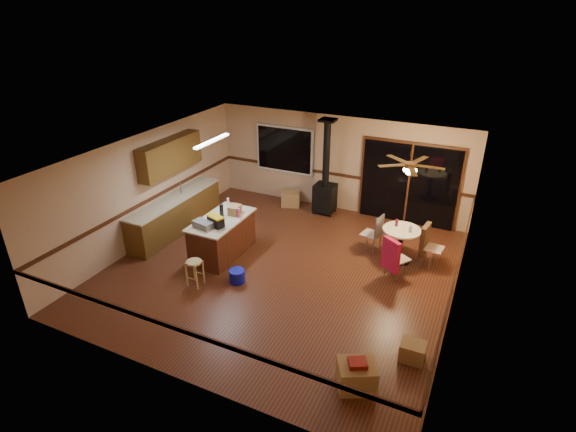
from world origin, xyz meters
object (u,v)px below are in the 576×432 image
Objects in this scene: bar_stool at (195,273)px; box_under_window at (291,199)px; dining_table at (401,239)px; kitchen_island at (222,237)px; chair_near at (392,255)px; chair_right at (426,240)px; toolbox_grey at (203,224)px; box_corner_b at (412,351)px; blue_bucket at (237,276)px; toolbox_black at (216,222)px; chair_left at (376,230)px; box_corner_a at (357,376)px; wood_stove at (325,188)px.

bar_stool reaches higher than box_under_window.
dining_table is at bearing -25.52° from box_under_window.
kitchen_island is 2.97× the size of bar_stool.
chair_near is 1.38× the size of box_under_window.
chair_right reaches higher than dining_table.
box_corner_b is (4.72, -1.03, -0.81)m from toolbox_grey.
chair_near is at bearing 112.78° from box_corner_b.
box_corner_b is (3.73, -0.70, 0.02)m from blue_bucket.
chair_right is at bearing 34.79° from bar_stool.
toolbox_black is 4.55m from chair_right.
toolbox_black is 0.72× the size of chair_left.
toolbox_black is 0.66× the size of box_corner_a.
toolbox_grey is at bearing -152.88° from dining_table.
toolbox_grey is 4.32m from dining_table.
kitchen_island is 1.25m from blue_bucket.
toolbox_grey is 4.00m from chair_near.
blue_bucket is 0.64× the size of chair_left.
toolbox_black is 4.47m from box_corner_a.
wood_stove is 4.46× the size of bar_stool.
box_under_window is at bearing 87.28° from toolbox_black.
dining_table is at bearing 37.84° from bar_stool.
blue_bucket is at bearing -141.05° from dining_table.
toolbox_black is at bearing 37.10° from toolbox_grey.
chair_near reaches higher than box_corner_a.
dining_table reaches higher than box_corner_b.
box_under_window is 0.90× the size of box_corner_a.
bar_stool is 4.44m from box_corner_b.
toolbox_black is (0.22, 0.16, 0.03)m from toolbox_grey.
toolbox_grey is at bearing 167.70° from box_corner_b.
box_corner_b is at bearing 55.16° from box_corner_a.
box_under_window is (0.26, 3.10, -0.25)m from kitchen_island.
box_corner_b is at bearing -3.07° from bar_stool.
chair_near is (3.54, 1.90, 0.31)m from bar_stool.
dining_table is 0.60m from chair_left.
kitchen_island is 3.33m from wood_stove.
chair_right reaches higher than bar_stool.
box_corner_b is (0.90, -2.14, -0.44)m from chair_near.
chair_near is 1.25× the size of box_corner_a.
toolbox_grey is 0.87× the size of chair_left.
kitchen_island is at bearing -113.09° from wood_stove.
bar_stool is 4.95m from chair_right.
box_under_window is (0.38, 3.60, -0.77)m from toolbox_grey.
box_corner_b is at bearing -12.30° from toolbox_grey.
toolbox_black is (0.10, -0.34, 0.55)m from kitchen_island.
dining_table is (3.61, 1.80, -0.47)m from toolbox_black.
box_corner_a is (4.07, -1.96, -0.76)m from toolbox_grey.
toolbox_grey reaches higher than box_corner_b.
toolbox_black reaches higher than box_under_window.
bar_stool is 1.12× the size of box_under_window.
toolbox_black is (-1.20, -3.39, 0.27)m from wood_stove.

